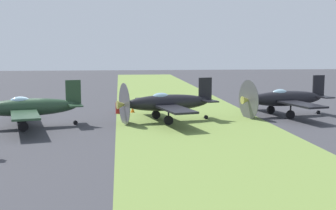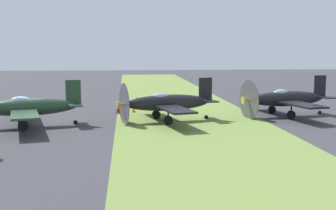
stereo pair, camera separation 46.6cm
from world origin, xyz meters
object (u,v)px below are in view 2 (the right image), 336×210
airplane_trail (285,99)px  runway_marker_cone (133,110)px  airplane_lead (27,107)px  fuel_drum (120,108)px  airplane_wingman (166,103)px

airplane_trail → runway_marker_cone: bearing=62.8°
airplane_lead → airplane_trail: size_ratio=0.98×
fuel_drum → runway_marker_cone: fuel_drum is taller
airplane_wingman → fuel_drum: bearing=24.0°
airplane_wingman → runway_marker_cone: bearing=11.6°
airplane_wingman → runway_marker_cone: (4.90, 2.31, -1.16)m
fuel_drum → runway_marker_cone: size_ratio=2.05×
fuel_drum → runway_marker_cone: 1.23m
airplane_wingman → fuel_drum: (4.45, 3.43, -0.93)m
fuel_drum → airplane_lead: bearing=133.7°
airplane_lead → runway_marker_cone: (6.35, -7.29, -1.16)m
airplane_lead → fuel_drum: bearing=-60.5°
airplane_lead → fuel_drum: (5.90, -6.18, -0.93)m
airplane_lead → airplane_wingman: airplane_wingman is taller
airplane_trail → fuel_drum: 13.36m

